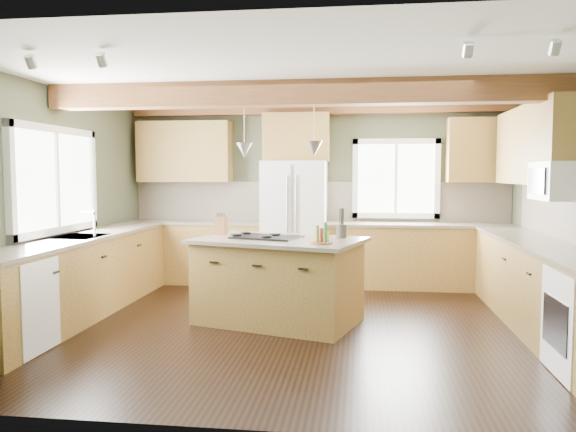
# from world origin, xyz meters

# --- Properties ---
(floor) EXTENTS (5.60, 5.60, 0.00)m
(floor) POSITION_xyz_m (0.00, 0.00, 0.00)
(floor) COLOR black
(floor) RESTS_ON ground
(ceiling) EXTENTS (5.60, 5.60, 0.00)m
(ceiling) POSITION_xyz_m (0.00, 0.00, 2.60)
(ceiling) COLOR silver
(ceiling) RESTS_ON wall_back
(wall_back) EXTENTS (5.60, 0.00, 5.60)m
(wall_back) POSITION_xyz_m (0.00, 2.50, 1.30)
(wall_back) COLOR #434833
(wall_back) RESTS_ON ground
(wall_left) EXTENTS (0.00, 5.00, 5.00)m
(wall_left) POSITION_xyz_m (-2.80, 0.00, 1.30)
(wall_left) COLOR #434833
(wall_left) RESTS_ON ground
(ceiling_beam) EXTENTS (5.55, 0.26, 0.26)m
(ceiling_beam) POSITION_xyz_m (0.00, 0.10, 2.47)
(ceiling_beam) COLOR #5B301A
(ceiling_beam) RESTS_ON ceiling
(soffit_trim) EXTENTS (5.55, 0.20, 0.10)m
(soffit_trim) POSITION_xyz_m (0.00, 2.40, 2.54)
(soffit_trim) COLOR #5B301A
(soffit_trim) RESTS_ON ceiling
(backsplash_back) EXTENTS (5.58, 0.03, 0.58)m
(backsplash_back) POSITION_xyz_m (0.00, 2.48, 1.21)
(backsplash_back) COLOR brown
(backsplash_back) RESTS_ON wall_back
(backsplash_right) EXTENTS (0.03, 3.70, 0.58)m
(backsplash_right) POSITION_xyz_m (2.78, 0.05, 1.21)
(backsplash_right) COLOR brown
(backsplash_right) RESTS_ON wall_right
(base_cab_back_left) EXTENTS (2.02, 0.60, 0.88)m
(base_cab_back_left) POSITION_xyz_m (-1.79, 2.20, 0.44)
(base_cab_back_left) COLOR brown
(base_cab_back_left) RESTS_ON floor
(counter_back_left) EXTENTS (2.06, 0.64, 0.04)m
(counter_back_left) POSITION_xyz_m (-1.79, 2.20, 0.90)
(counter_back_left) COLOR #4F463A
(counter_back_left) RESTS_ON base_cab_back_left
(base_cab_back_right) EXTENTS (2.62, 0.60, 0.88)m
(base_cab_back_right) POSITION_xyz_m (1.49, 2.20, 0.44)
(base_cab_back_right) COLOR brown
(base_cab_back_right) RESTS_ON floor
(counter_back_right) EXTENTS (2.66, 0.64, 0.04)m
(counter_back_right) POSITION_xyz_m (1.49, 2.20, 0.90)
(counter_back_right) COLOR #4F463A
(counter_back_right) RESTS_ON base_cab_back_right
(base_cab_left) EXTENTS (0.60, 3.70, 0.88)m
(base_cab_left) POSITION_xyz_m (-2.50, 0.05, 0.44)
(base_cab_left) COLOR brown
(base_cab_left) RESTS_ON floor
(counter_left) EXTENTS (0.64, 3.74, 0.04)m
(counter_left) POSITION_xyz_m (-2.50, 0.05, 0.90)
(counter_left) COLOR #4F463A
(counter_left) RESTS_ON base_cab_left
(base_cab_right) EXTENTS (0.60, 3.70, 0.88)m
(base_cab_right) POSITION_xyz_m (2.50, 0.05, 0.44)
(base_cab_right) COLOR brown
(base_cab_right) RESTS_ON floor
(counter_right) EXTENTS (0.64, 3.74, 0.04)m
(counter_right) POSITION_xyz_m (2.50, 0.05, 0.90)
(counter_right) COLOR #4F463A
(counter_right) RESTS_ON base_cab_right
(upper_cab_back_left) EXTENTS (1.40, 0.35, 0.90)m
(upper_cab_back_left) POSITION_xyz_m (-1.99, 2.33, 1.95)
(upper_cab_back_left) COLOR brown
(upper_cab_back_left) RESTS_ON wall_back
(upper_cab_over_fridge) EXTENTS (0.96, 0.35, 0.70)m
(upper_cab_over_fridge) POSITION_xyz_m (-0.30, 2.33, 2.15)
(upper_cab_over_fridge) COLOR brown
(upper_cab_over_fridge) RESTS_ON wall_back
(upper_cab_right) EXTENTS (0.35, 2.20, 0.90)m
(upper_cab_right) POSITION_xyz_m (2.62, 0.90, 1.95)
(upper_cab_right) COLOR brown
(upper_cab_right) RESTS_ON wall_right
(upper_cab_back_corner) EXTENTS (0.90, 0.35, 0.90)m
(upper_cab_back_corner) POSITION_xyz_m (2.30, 2.33, 1.95)
(upper_cab_back_corner) COLOR brown
(upper_cab_back_corner) RESTS_ON wall_back
(window_left) EXTENTS (0.04, 1.60, 1.05)m
(window_left) POSITION_xyz_m (-2.78, 0.05, 1.55)
(window_left) COLOR white
(window_left) RESTS_ON wall_left
(window_back) EXTENTS (1.10, 0.04, 1.00)m
(window_back) POSITION_xyz_m (1.15, 2.48, 1.55)
(window_back) COLOR white
(window_back) RESTS_ON wall_back
(sink) EXTENTS (0.50, 0.65, 0.03)m
(sink) POSITION_xyz_m (-2.50, 0.05, 0.91)
(sink) COLOR #262628
(sink) RESTS_ON counter_left
(faucet) EXTENTS (0.02, 0.02, 0.28)m
(faucet) POSITION_xyz_m (-2.32, 0.05, 1.05)
(faucet) COLOR #B2B2B7
(faucet) RESTS_ON sink
(dishwasher) EXTENTS (0.60, 0.60, 0.84)m
(dishwasher) POSITION_xyz_m (-2.49, -1.25, 0.43)
(dishwasher) COLOR white
(dishwasher) RESTS_ON floor
(microwave) EXTENTS (0.40, 0.70, 0.38)m
(microwave) POSITION_xyz_m (2.58, -0.05, 1.55)
(microwave) COLOR white
(microwave) RESTS_ON wall_right
(pendant_left) EXTENTS (0.18, 0.18, 0.16)m
(pendant_left) POSITION_xyz_m (-0.64, 0.22, 1.88)
(pendant_left) COLOR #B2B2B7
(pendant_left) RESTS_ON ceiling
(pendant_right) EXTENTS (0.18, 0.18, 0.16)m
(pendant_right) POSITION_xyz_m (0.15, -0.02, 1.88)
(pendant_right) COLOR #B2B2B7
(pendant_right) RESTS_ON ceiling
(refrigerator) EXTENTS (0.90, 0.74, 1.80)m
(refrigerator) POSITION_xyz_m (-0.30, 2.12, 0.90)
(refrigerator) COLOR silver
(refrigerator) RESTS_ON floor
(island) EXTENTS (1.86, 1.43, 0.88)m
(island) POSITION_xyz_m (-0.24, 0.10, 0.44)
(island) COLOR brown
(island) RESTS_ON floor
(island_top) EXTENTS (2.00, 1.57, 0.04)m
(island_top) POSITION_xyz_m (-0.24, 0.10, 0.90)
(island_top) COLOR #4F463A
(island_top) RESTS_ON island
(cooktop) EXTENTS (0.82, 0.66, 0.02)m
(cooktop) POSITION_xyz_m (-0.37, 0.14, 0.93)
(cooktop) COLOR black
(cooktop) RESTS_ON island_top
(knife_block) EXTENTS (0.14, 0.12, 0.21)m
(knife_block) POSITION_xyz_m (-0.96, 0.42, 1.02)
(knife_block) COLOR brown
(knife_block) RESTS_ON island_top
(utensil_crock) EXTENTS (0.14, 0.14, 0.15)m
(utensil_crock) POSITION_xyz_m (0.43, 0.27, 0.99)
(utensil_crock) COLOR #38302D
(utensil_crock) RESTS_ON island_top
(bottle_tray) EXTENTS (0.30, 0.30, 0.20)m
(bottle_tray) POSITION_xyz_m (0.25, -0.27, 1.02)
(bottle_tray) COLOR brown
(bottle_tray) RESTS_ON island_top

